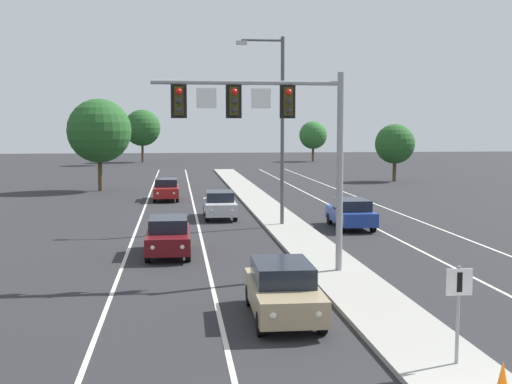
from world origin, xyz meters
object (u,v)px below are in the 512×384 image
car_oncoming_tan (283,290)px  tree_far_right_a (313,135)px  median_sign_post (458,300)px  tree_far_right_b (395,144)px  car_oncoming_silver (220,204)px  traffic_cone_median_nose (503,379)px  street_lamp_median (278,119)px  car_oncoming_red (166,189)px  car_receding_blue (351,213)px  tree_far_left_c (99,131)px  car_oncoming_darkred (168,236)px  tree_far_left_b (100,142)px  tree_far_left_a (142,128)px  overhead_signal_mast (275,124)px

car_oncoming_tan → tree_far_right_a: size_ratio=0.72×
median_sign_post → tree_far_right_b: tree_far_right_b is taller
median_sign_post → car_oncoming_silver: median_sign_post is taller
traffic_cone_median_nose → tree_far_right_b: 54.83m
street_lamp_median → car_oncoming_silver: street_lamp_median is taller
car_oncoming_silver → car_oncoming_red: same height
car_oncoming_red → car_receding_blue: 18.11m
tree_far_right_b → tree_far_left_c: bearing=-166.2°
car_oncoming_red → median_sign_post: bearing=-79.2°
car_oncoming_tan → street_lamp_median: bearing=81.8°
car_oncoming_red → car_oncoming_darkred: bearing=-89.0°
car_oncoming_tan → tree_far_left_b: tree_far_left_b is taller
median_sign_post → car_oncoming_silver: 25.99m
car_receding_blue → tree_far_left_c: bearing=124.2°
car_oncoming_tan → tree_far_left_c: tree_far_left_c is taller
tree_far_left_a → tree_far_left_c: bearing=-91.6°
car_oncoming_red → tree_far_left_a: size_ratio=0.56×
car_oncoming_silver → tree_far_left_a: (-7.59, 64.63, 4.41)m
tree_far_right_a → tree_far_left_a: tree_far_left_a is taller
median_sign_post → street_lamp_median: (-0.69, 21.90, 4.21)m
median_sign_post → traffic_cone_median_nose: 2.19m
car_oncoming_darkred → tree_far_left_b: 68.59m
tree_far_left_c → tree_far_left_a: bearing=88.4°
tree_far_left_a → street_lamp_median: bearing=-81.3°
overhead_signal_mast → street_lamp_median: size_ratio=0.72×
car_oncoming_silver → tree_far_right_b: 31.47m
tree_far_right_a → car_oncoming_red: bearing=-112.3°
car_oncoming_darkred → car_receding_blue: 11.56m
overhead_signal_mast → traffic_cone_median_nose: 13.13m
traffic_cone_median_nose → tree_far_left_a: bearing=97.0°
traffic_cone_median_nose → tree_far_left_b: 85.83m
car_oncoming_darkred → tree_far_left_a: 76.19m
car_oncoming_darkred → tree_far_right_a: (21.68, 75.18, 3.28)m
car_receding_blue → tree_far_left_b: (-19.78, 61.35, 2.51)m
car_oncoming_darkred → tree_far_right_b: 42.42m
overhead_signal_mast → car_oncoming_silver: bearing=93.5°
overhead_signal_mast → car_oncoming_silver: 16.50m
car_receding_blue → car_oncoming_red: bearing=123.4°
tree_far_left_c → tree_far_left_a: size_ratio=0.97×
car_oncoming_silver → car_receding_blue: bearing=-36.0°
car_oncoming_tan → tree_far_left_b: size_ratio=0.88×
median_sign_post → street_lamp_median: size_ratio=0.22×
traffic_cone_median_nose → tree_far_right_b: size_ratio=0.13×
tree_far_right_b → car_receding_blue: bearing=-112.4°
car_oncoming_tan → car_receding_blue: (6.29, 16.37, 0.00)m
tree_far_left_c → tree_far_right_b: 28.76m
tree_far_left_a → car_oncoming_darkred: bearing=-86.5°
traffic_cone_median_nose → car_oncoming_silver: bearing=97.6°
median_sign_post → traffic_cone_median_nose: (0.10, -1.91, -1.08)m
car_oncoming_tan → car_receding_blue: 17.54m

